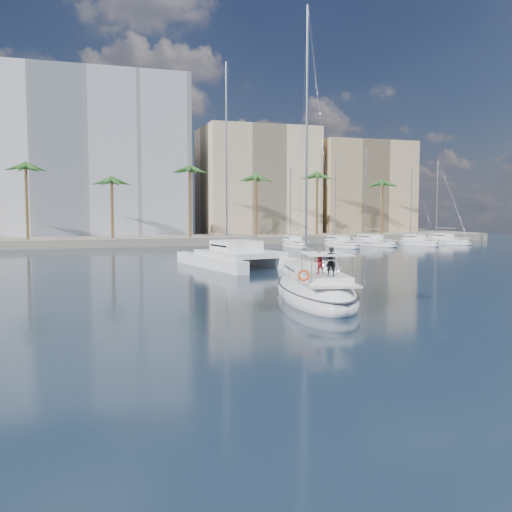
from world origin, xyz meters
name	(u,v)px	position (x,y,z in m)	size (l,w,h in m)	color
ground	(282,309)	(0.00, 0.00, 0.00)	(160.00, 160.00, 0.00)	black
quay	(142,240)	(0.00, 61.00, 0.60)	(120.00, 14.00, 1.20)	gray
building_modern	(59,158)	(-12.00, 73.00, 14.00)	(42.00, 16.00, 28.00)	silver
building_beige	(257,184)	(22.00, 70.00, 10.00)	(20.00, 14.00, 20.00)	beige
building_tan_right	(360,191)	(42.00, 68.00, 9.00)	(18.00, 12.00, 18.00)	tan
palm_centre	(144,177)	(0.00, 57.00, 10.28)	(3.60, 3.60, 12.30)	brown
palm_right	(349,180)	(34.00, 57.00, 10.28)	(3.60, 3.60, 12.30)	brown
main_sloop	(315,290)	(3.13, 2.61, 0.57)	(6.77, 13.66, 19.42)	white
catamaran	(237,254)	(4.28, 23.13, 1.18)	(9.18, 14.67, 19.71)	white
seagull	(285,296)	(1.10, 2.49, 0.30)	(1.03, 0.44, 0.19)	silver
moored_yacht_a	(294,247)	(20.00, 47.00, 0.00)	(2.72, 9.35, 11.90)	white
moored_yacht_b	(341,247)	(26.50, 45.00, 0.00)	(3.14, 10.78, 13.72)	white
moored_yacht_c	(374,245)	(33.00, 47.00, 0.00)	(3.55, 12.21, 15.54)	white
moored_yacht_d	(418,245)	(39.50, 45.00, 0.00)	(2.72, 9.35, 11.90)	white
moored_yacht_e	(446,244)	(46.00, 47.00, 0.00)	(3.14, 10.78, 13.72)	white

